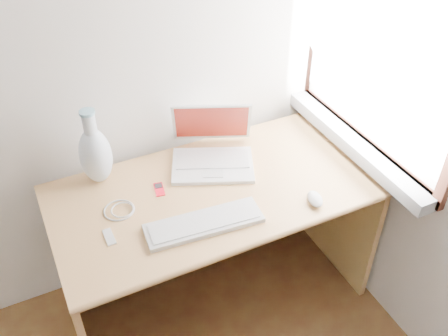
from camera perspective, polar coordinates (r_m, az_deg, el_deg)
name	(u,v)px	position (r m, az deg, el deg)	size (l,w,h in m)	color
window	(378,40)	(2.10, 17.19, 13.77)	(0.11, 0.99, 1.10)	white
desk	(208,212)	(2.30, -1.86, -5.00)	(1.37, 0.69, 0.73)	tan
laptop	(208,151)	(2.21, -1.82, 1.92)	(0.43, 0.42, 0.24)	white
external_keyboard	(204,223)	(1.94, -2.29, -6.30)	(0.47, 0.18, 0.02)	silver
mouse	(315,199)	(2.06, 10.37, -3.50)	(0.06, 0.10, 0.03)	white
ipod	(159,189)	(2.11, -7.41, -2.43)	(0.05, 0.09, 0.01)	red
cable_coil	(119,210)	(2.04, -11.89, -4.73)	(0.12, 0.12, 0.01)	silver
remote	(109,237)	(1.94, -12.98, -7.67)	(0.03, 0.09, 0.01)	silver
vase	(95,154)	(2.13, -14.50, 1.59)	(0.14, 0.14, 0.35)	white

